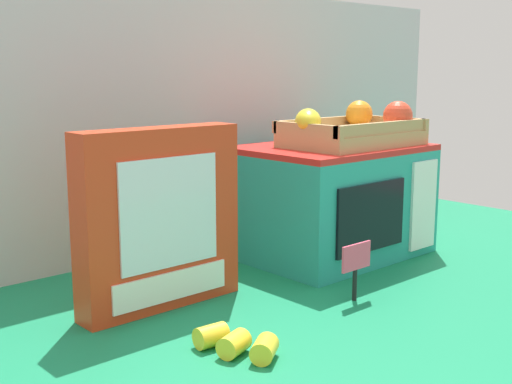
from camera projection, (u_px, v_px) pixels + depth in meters
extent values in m
plane|color=#147A4C|center=(293.00, 271.00, 1.30)|extent=(1.70, 1.70, 0.00)
cube|color=#B7BABF|center=(198.00, 119.00, 1.46)|extent=(1.61, 0.03, 0.56)
cube|color=teal|center=(330.00, 203.00, 1.40)|extent=(0.38, 0.28, 0.22)
cube|color=red|center=(332.00, 148.00, 1.37)|extent=(0.38, 0.28, 0.01)
cube|color=black|center=(371.00, 217.00, 1.26)|extent=(0.20, 0.01, 0.13)
cube|color=white|center=(423.00, 205.00, 1.38)|extent=(0.08, 0.01, 0.19)
cube|color=tan|center=(351.00, 139.00, 1.37)|extent=(0.28, 0.17, 0.03)
cube|color=tan|center=(383.00, 128.00, 1.30)|extent=(0.28, 0.01, 0.02)
cube|color=tan|center=(322.00, 123.00, 1.42)|extent=(0.28, 0.01, 0.02)
cube|color=tan|center=(305.00, 130.00, 1.27)|extent=(0.01, 0.17, 0.02)
cube|color=tan|center=(391.00, 122.00, 1.45)|extent=(0.01, 0.17, 0.02)
ellipsoid|color=yellow|center=(308.00, 122.00, 1.30)|extent=(0.09, 0.09, 0.05)
sphere|color=#E04228|center=(398.00, 116.00, 1.38)|extent=(0.06, 0.06, 0.06)
sphere|color=orange|center=(359.00, 114.00, 1.46)|extent=(0.06, 0.06, 0.06)
cube|color=red|center=(159.00, 219.00, 1.08)|extent=(0.29, 0.06, 0.30)
cube|color=silver|center=(170.00, 213.00, 1.05)|extent=(0.18, 0.00, 0.18)
cube|color=white|center=(172.00, 286.00, 1.07)|extent=(0.22, 0.00, 0.05)
cylinder|color=black|center=(355.00, 285.00, 1.12)|extent=(0.01, 0.01, 0.06)
cube|color=#F44C6B|center=(356.00, 257.00, 1.11)|extent=(0.07, 0.00, 0.05)
cylinder|color=yellow|center=(211.00, 336.00, 0.94)|extent=(0.05, 0.04, 0.03)
cylinder|color=yellow|center=(234.00, 344.00, 0.91)|extent=(0.05, 0.04, 0.03)
cylinder|color=yellow|center=(264.00, 349.00, 0.89)|extent=(0.06, 0.05, 0.03)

